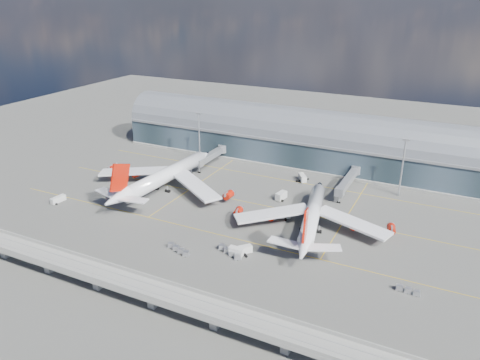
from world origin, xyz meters
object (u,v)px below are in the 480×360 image
at_px(airliner_right, 312,217).
at_px(service_truck_5, 302,178).
at_px(cargo_train_0, 178,249).
at_px(cargo_train_2, 408,290).
at_px(service_truck_3, 244,250).
at_px(service_truck_4, 281,196).
at_px(service_truck_2, 281,215).
at_px(cargo_train_1, 230,252).
at_px(floodlight_mast_left, 199,136).
at_px(service_truck_1, 236,251).
at_px(floodlight_mast_right, 402,166).
at_px(service_truck_0, 58,199).
at_px(airliner_left, 163,177).

relative_size(airliner_right, service_truck_5, 9.42).
height_order(service_truck_5, cargo_train_0, service_truck_5).
bearing_deg(airliner_right, cargo_train_2, -45.50).
height_order(airliner_right, service_truck_3, airliner_right).
relative_size(service_truck_3, service_truck_5, 0.85).
xyz_separation_m(service_truck_4, service_truck_5, (1.26, 23.69, -0.10)).
relative_size(service_truck_2, service_truck_3, 1.29).
bearing_deg(cargo_train_1, service_truck_4, -22.40).
bearing_deg(floodlight_mast_left, service_truck_4, -25.27).
bearing_deg(service_truck_1, service_truck_3, -40.18).
height_order(floodlight_mast_right, service_truck_0, floodlight_mast_right).
bearing_deg(service_truck_4, service_truck_2, -57.55).
bearing_deg(airliner_right, service_truck_2, 153.26).
bearing_deg(airliner_left, service_truck_1, -30.03).
bearing_deg(service_truck_1, service_truck_5, -0.69).
relative_size(airliner_left, service_truck_1, 13.80).
distance_m(service_truck_3, cargo_train_1, 4.74).
bearing_deg(airliner_right, service_truck_4, 123.18).
bearing_deg(service_truck_3, cargo_train_0, -114.00).
height_order(cargo_train_0, cargo_train_1, cargo_train_1).
bearing_deg(cargo_train_1, service_truck_0, 63.37).
bearing_deg(cargo_train_2, service_truck_4, 46.23).
distance_m(service_truck_1, service_truck_4, 48.76).
xyz_separation_m(airliner_left, cargo_train_0, (35.22, -42.28, -5.31)).
bearing_deg(service_truck_3, service_truck_0, -138.98).
xyz_separation_m(service_truck_0, cargo_train_2, (140.74, -0.89, -0.55)).
relative_size(floodlight_mast_left, service_truck_0, 3.82).
bearing_deg(cargo_train_2, cargo_train_1, 88.12).
relative_size(floodlight_mast_right, service_truck_3, 4.54).
xyz_separation_m(floodlight_mast_left, floodlight_mast_right, (100.00, 0.00, 0.00)).
bearing_deg(floodlight_mast_left, service_truck_3, -50.28).
bearing_deg(cargo_train_0, service_truck_5, -30.13).
height_order(cargo_train_0, cargo_train_2, cargo_train_0).
bearing_deg(cargo_train_0, airliner_left, 21.78).
bearing_deg(service_truck_0, service_truck_2, 23.48).
xyz_separation_m(airliner_left, cargo_train_2, (108.82, -31.99, -5.37)).
relative_size(floodlight_mast_left, airliner_left, 0.36).
bearing_deg(floodlight_mast_right, cargo_train_0, -126.28).
height_order(service_truck_1, service_truck_5, service_truck_5).
xyz_separation_m(airliner_left, service_truck_4, (50.92, 13.04, -4.54)).
xyz_separation_m(airliner_left, airliner_right, (70.76, -6.73, -1.05)).
height_order(airliner_left, cargo_train_2, airliner_left).
relative_size(floodlight_mast_right, service_truck_0, 3.82).
bearing_deg(cargo_train_0, service_truck_4, -33.86).
xyz_separation_m(service_truck_3, cargo_train_2, (53.19, 1.43, -0.56)).
height_order(floodlight_mast_right, service_truck_3, floodlight_mast_right).
relative_size(floodlight_mast_left, service_truck_3, 4.54).
relative_size(airliner_right, cargo_train_1, 5.83).
bearing_deg(airliner_left, service_truck_4, 17.80).
height_order(service_truck_1, service_truck_4, service_truck_4).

